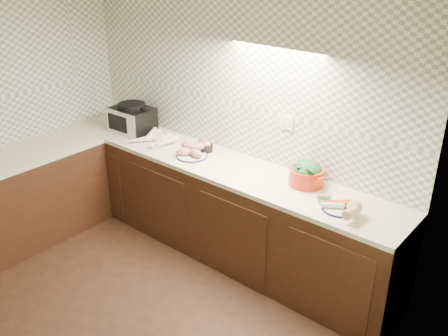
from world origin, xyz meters
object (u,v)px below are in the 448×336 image
Objects in this scene: onion_bowl at (204,146)px; sweet_potato_plate at (192,151)px; toaster_oven at (132,118)px; veg_plate at (346,207)px; parsnip_pile at (159,140)px; dutch_oven at (306,174)px.

sweet_potato_plate is at bearing -89.80° from onion_bowl.
onion_bowl is at bearing 90.20° from sweet_potato_plate.
toaster_oven is 2.47m from veg_plate.
sweet_potato_plate is (0.46, -0.03, 0.01)m from parsnip_pile.
parsnip_pile is 1.57m from dutch_oven.
onion_bowl is 1.57m from veg_plate.
dutch_oven is at bearing 9.36° from sweet_potato_plate.
toaster_oven is 2.63× the size of onion_bowl.
parsnip_pile is 0.46m from sweet_potato_plate.
parsnip_pile is 0.48m from onion_bowl.
parsnip_pile is 1.47× the size of sweet_potato_plate.
sweet_potato_plate is at bearing -156.43° from dutch_oven.
veg_plate is (0.46, -0.20, -0.05)m from dutch_oven.
toaster_oven is at bearing 177.73° from veg_plate.
dutch_oven is at bearing 0.90° from toaster_oven.
onion_bowl is (0.91, 0.09, -0.09)m from toaster_oven.
veg_plate is at bearing -1.22° from parsnip_pile.
veg_plate is (1.56, -0.19, -0.00)m from onion_bowl.
dutch_oven reaches higher than onion_bowl.
toaster_oven is 0.47m from parsnip_pile.
dutch_oven is (1.10, 0.18, 0.05)m from sweet_potato_plate.
dutch_oven is (1.10, 0.01, 0.05)m from onion_bowl.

